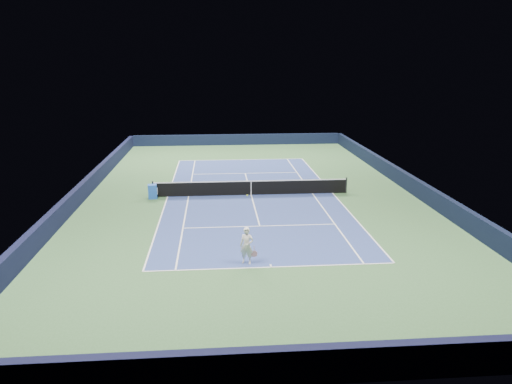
{
  "coord_description": "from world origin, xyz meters",
  "views": [
    {
      "loc": [
        -2.31,
        -31.76,
        8.76
      ],
      "look_at": [
        0.08,
        -3.0,
        1.0
      ],
      "focal_mm": 35.0,
      "sensor_mm": 36.0,
      "label": 1
    }
  ],
  "objects": [
    {
      "name": "wall_far",
      "position": [
        0.0,
        19.82,
        0.55
      ],
      "size": [
        22.0,
        0.35,
        1.1
      ],
      "primitive_type": "cube",
      "color": "black",
      "rests_on": "ground"
    },
    {
      "name": "sponsor_cube",
      "position": [
        -6.4,
        -0.31,
        0.46
      ],
      "size": [
        0.63,
        0.59,
        0.91
      ],
      "color": "blue",
      "rests_on": "ground"
    },
    {
      "name": "tennis_net",
      "position": [
        0.0,
        0.0,
        0.5
      ],
      "size": [
        12.9,
        0.1,
        1.07
      ],
      "color": "black",
      "rests_on": "ground"
    },
    {
      "name": "baseline_far",
      "position": [
        0.0,
        11.88,
        0.01
      ],
      "size": [
        10.97,
        0.08,
        0.0
      ],
      "primitive_type": "cube",
      "color": "white",
      "rests_on": "ground"
    },
    {
      "name": "center_service_line",
      "position": [
        0.0,
        0.0,
        0.01
      ],
      "size": [
        0.08,
        12.8,
        0.0
      ],
      "primitive_type": "cube",
      "color": "white",
      "rests_on": "ground"
    },
    {
      "name": "sideline_doubles_right",
      "position": [
        5.49,
        0.0,
        0.01
      ],
      "size": [
        0.08,
        23.77,
        0.0
      ],
      "primitive_type": "cube",
      "color": "white",
      "rests_on": "ground"
    },
    {
      "name": "service_line_far",
      "position": [
        0.0,
        6.4,
        0.01
      ],
      "size": [
        8.23,
        0.08,
        0.0
      ],
      "primitive_type": "cube",
      "color": "white",
      "rests_on": "ground"
    },
    {
      "name": "center_mark_far",
      "position": [
        0.0,
        11.73,
        0.01
      ],
      "size": [
        0.08,
        0.3,
        0.0
      ],
      "primitive_type": "cube",
      "color": "white",
      "rests_on": "ground"
    },
    {
      "name": "wall_left",
      "position": [
        -10.82,
        0.0,
        0.55
      ],
      "size": [
        0.35,
        40.0,
        1.1
      ],
      "primitive_type": "cube",
      "color": "black",
      "rests_on": "ground"
    },
    {
      "name": "center_mark_near",
      "position": [
        0.0,
        -11.73,
        0.01
      ],
      "size": [
        0.08,
        0.3,
        0.0
      ],
      "primitive_type": "cube",
      "color": "white",
      "rests_on": "ground"
    },
    {
      "name": "wall_near",
      "position": [
        0.0,
        -19.82,
        0.55
      ],
      "size": [
        22.0,
        0.35,
        1.1
      ],
      "primitive_type": "cube",
      "color": "black",
      "rests_on": "ground"
    },
    {
      "name": "sideline_singles_left",
      "position": [
        -4.12,
        0.0,
        0.01
      ],
      "size": [
        0.08,
        23.77,
        0.0
      ],
      "primitive_type": "cube",
      "color": "white",
      "rests_on": "ground"
    },
    {
      "name": "tennis_player",
      "position": [
        -1.02,
        -11.37,
        0.83
      ],
      "size": [
        0.82,
        1.32,
        2.87
      ],
      "color": "silver",
      "rests_on": "ground"
    },
    {
      "name": "ground",
      "position": [
        0.0,
        0.0,
        0.0
      ],
      "size": [
        40.0,
        40.0,
        0.0
      ],
      "primitive_type": "plane",
      "color": "#335931",
      "rests_on": "ground"
    },
    {
      "name": "court_surface",
      "position": [
        0.0,
        0.0,
        0.0
      ],
      "size": [
        10.97,
        23.77,
        0.01
      ],
      "primitive_type": "cube",
      "color": "navy",
      "rests_on": "ground"
    },
    {
      "name": "sideline_doubles_left",
      "position": [
        -5.49,
        0.0,
        0.01
      ],
      "size": [
        0.08,
        23.77,
        0.0
      ],
      "primitive_type": "cube",
      "color": "white",
      "rests_on": "ground"
    },
    {
      "name": "baseline_near",
      "position": [
        0.0,
        -11.88,
        0.01
      ],
      "size": [
        10.97,
        0.08,
        0.0
      ],
      "primitive_type": "cube",
      "color": "white",
      "rests_on": "ground"
    },
    {
      "name": "service_line_near",
      "position": [
        0.0,
        -6.4,
        0.01
      ],
      "size": [
        8.23,
        0.08,
        0.0
      ],
      "primitive_type": "cube",
      "color": "white",
      "rests_on": "ground"
    },
    {
      "name": "sideline_singles_right",
      "position": [
        4.12,
        0.0,
        0.01
      ],
      "size": [
        0.08,
        23.77,
        0.0
      ],
      "primitive_type": "cube",
      "color": "white",
      "rests_on": "ground"
    },
    {
      "name": "wall_right",
      "position": [
        10.82,
        0.0,
        0.55
      ],
      "size": [
        0.35,
        40.0,
        1.1
      ],
      "primitive_type": "cube",
      "color": "black",
      "rests_on": "ground"
    }
  ]
}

